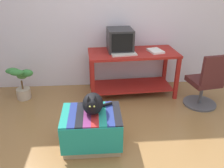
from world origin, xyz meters
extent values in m
plane|color=olive|center=(0.00, 0.00, 0.00)|extent=(14.00, 14.00, 0.00)
cube|color=silver|center=(0.00, 2.05, 1.30)|extent=(8.00, 0.10, 2.60)
cube|color=maroon|center=(-0.30, 1.27, 0.36)|extent=(0.06, 0.06, 0.73)
cube|color=maroon|center=(1.08, 1.35, 0.36)|extent=(0.06, 0.06, 0.73)
cube|color=maroon|center=(1.05, 1.93, 0.36)|extent=(0.06, 0.06, 0.73)
cube|color=maroon|center=(-0.33, 1.85, 0.36)|extent=(0.06, 0.06, 0.73)
cube|color=maroon|center=(0.38, 1.60, 0.15)|extent=(1.38, 0.64, 0.02)
cube|color=maroon|center=(0.38, 1.60, 0.75)|extent=(1.50, 0.75, 0.04)
cube|color=#28282B|center=(0.17, 1.69, 0.78)|extent=(0.30, 0.32, 0.02)
cube|color=#28282B|center=(0.17, 1.69, 0.95)|extent=(0.43, 0.46, 0.36)
cube|color=black|center=(0.18, 1.47, 0.96)|extent=(0.33, 0.03, 0.28)
cube|color=beige|center=(0.21, 1.44, 0.78)|extent=(0.42, 0.20, 0.02)
cube|color=white|center=(0.74, 1.57, 0.78)|extent=(0.27, 0.32, 0.03)
cube|color=tan|center=(-0.31, 0.27, 0.22)|extent=(0.67, 0.50, 0.44)
cube|color=#1E897A|center=(-0.31, -0.01, 0.26)|extent=(0.70, 0.01, 0.35)
cube|color=#1E897A|center=(-0.62, 0.27, 0.45)|extent=(0.09, 0.54, 0.02)
cube|color=navy|center=(-0.53, 0.27, 0.45)|extent=(0.09, 0.54, 0.02)
cube|color=black|center=(-0.44, 0.27, 0.45)|extent=(0.09, 0.54, 0.02)
cube|color=#7A2D6B|center=(-0.36, 0.27, 0.45)|extent=(0.09, 0.54, 0.02)
cube|color=#AD2323|center=(-0.27, 0.27, 0.45)|extent=(0.09, 0.54, 0.02)
cube|color=#1E897A|center=(-0.18, 0.27, 0.45)|extent=(0.09, 0.54, 0.02)
cube|color=navy|center=(-0.09, 0.27, 0.45)|extent=(0.09, 0.54, 0.02)
cube|color=black|center=(-0.01, 0.27, 0.45)|extent=(0.09, 0.54, 0.02)
ellipsoid|color=black|center=(-0.29, 0.31, 0.57)|extent=(0.25, 0.35, 0.23)
sphere|color=black|center=(-0.29, 0.18, 0.63)|extent=(0.13, 0.13, 0.13)
cylinder|color=black|center=(-0.18, 0.40, 0.48)|extent=(0.27, 0.14, 0.04)
cone|color=black|center=(-0.33, 0.18, 0.71)|extent=(0.05, 0.05, 0.06)
cone|color=black|center=(-0.26, 0.18, 0.71)|extent=(0.05, 0.05, 0.06)
sphere|color=#C6D151|center=(-0.32, 0.12, 0.64)|extent=(0.02, 0.02, 0.02)
sphere|color=#C6D151|center=(-0.27, 0.12, 0.64)|extent=(0.02, 0.02, 0.02)
cylinder|color=#B7A893|center=(-1.48, 1.54, 0.09)|extent=(0.23, 0.23, 0.18)
cylinder|color=brown|center=(-1.48, 1.54, 0.26)|extent=(0.03, 0.03, 0.15)
ellipsoid|color=#38843D|center=(-1.37, 1.51, 0.48)|extent=(0.20, 0.11, 0.13)
ellipsoid|color=#4C8E42|center=(-1.49, 1.65, 0.37)|extent=(0.18, 0.15, 0.11)
ellipsoid|color=#38843D|center=(-1.60, 1.53, 0.51)|extent=(0.22, 0.13, 0.10)
ellipsoid|color=#38843D|center=(-1.49, 1.40, 0.53)|extent=(0.22, 0.11, 0.10)
cylinder|color=#4C4C51|center=(1.43, 1.13, 0.01)|extent=(0.52, 0.52, 0.03)
cylinder|color=#4C4C51|center=(1.43, 1.13, 0.20)|extent=(0.05, 0.05, 0.34)
cube|color=#471E1E|center=(1.43, 1.13, 0.41)|extent=(0.48, 0.48, 0.08)
cube|color=#471E1E|center=(1.46, 0.95, 0.67)|extent=(0.38, 0.12, 0.44)
cylinder|color=#B7B7BC|center=(0.72, 1.66, 0.77)|extent=(0.08, 0.12, 0.01)
camera|label=1|loc=(-0.23, -2.03, 1.94)|focal=37.06mm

